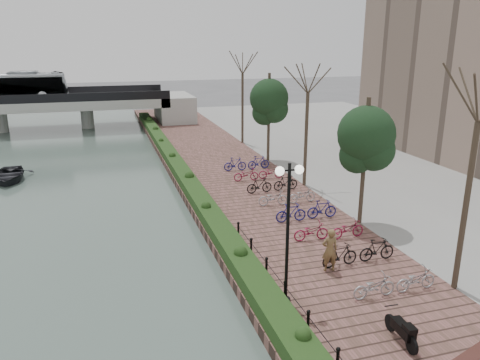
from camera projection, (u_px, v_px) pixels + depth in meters
name	position (u px, v px, depth m)	size (l,w,h in m)	color
promenade	(240.00, 187.00, 31.20)	(8.00, 75.00, 0.50)	brown
inland_pavement	(441.00, 169.00, 35.60)	(24.00, 75.00, 0.50)	gray
hedge	(182.00, 173.00, 32.41)	(1.10, 56.00, 0.60)	#1E3D16
chain_fence	(296.00, 306.00, 16.09)	(0.10, 14.10, 0.70)	black
lamppost	(288.00, 205.00, 16.01)	(1.02, 0.32, 5.19)	black
motorcycle	(401.00, 328.00, 14.62)	(0.47, 1.50, 0.94)	black
pedestrian	(330.00, 250.00, 19.05)	(0.67, 0.44, 1.84)	brown
bicycle_parking	(298.00, 204.00, 25.73)	(2.40, 19.89, 1.00)	#A3A3A7
street_trees	(330.00, 148.00, 26.90)	(3.20, 37.12, 6.80)	#362C20
bridge	(2.00, 101.00, 50.45)	(36.00, 10.77, 6.50)	#AEAEA8
boat	(8.00, 175.00, 33.25)	(3.09, 4.33, 0.90)	black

